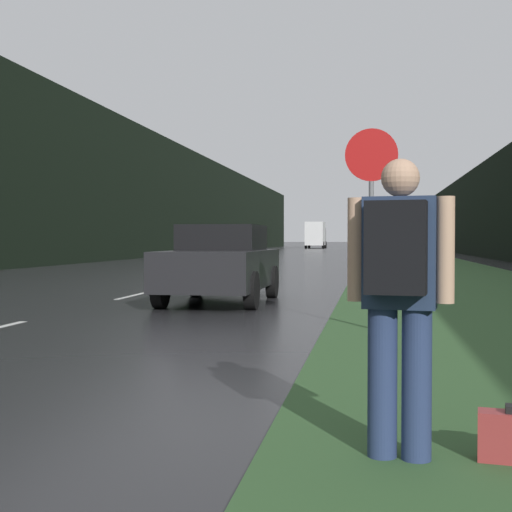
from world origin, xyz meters
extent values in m
cube|color=#33562D|center=(7.60, 40.00, 0.01)|extent=(6.00, 240.00, 0.02)
cube|color=silver|center=(0.00, 15.16, 0.00)|extent=(0.12, 3.00, 0.01)
cube|color=silver|center=(0.00, 22.16, 0.00)|extent=(0.12, 3.00, 0.01)
cube|color=silver|center=(0.00, 29.16, 0.00)|extent=(0.12, 3.00, 0.01)
cube|color=black|center=(-10.60, 50.00, 4.34)|extent=(2.00, 140.00, 8.68)
cube|color=black|center=(13.60, 50.00, 3.23)|extent=(2.00, 140.00, 6.46)
cylinder|color=slate|center=(5.25, 9.52, 1.03)|extent=(0.07, 0.07, 2.06)
cylinder|color=#B71414|center=(5.25, 9.52, 2.43)|extent=(0.73, 0.02, 0.73)
cylinder|color=navy|center=(5.32, 3.63, 0.44)|extent=(0.17, 0.17, 0.87)
cylinder|color=navy|center=(5.51, 3.60, 0.44)|extent=(0.17, 0.17, 0.87)
cube|color=navy|center=(5.42, 3.62, 1.19)|extent=(0.43, 0.28, 0.63)
sphere|color=tan|center=(5.42, 3.62, 1.61)|extent=(0.22, 0.22, 0.22)
cylinder|color=tan|center=(5.17, 3.65, 1.20)|extent=(0.10, 0.10, 0.59)
cylinder|color=tan|center=(5.66, 3.58, 1.20)|extent=(0.10, 0.10, 0.59)
cube|color=black|center=(5.39, 3.42, 1.22)|extent=(0.34, 0.22, 0.50)
cube|color=black|center=(2.30, 13.32, 0.67)|extent=(1.77, 4.26, 0.73)
cube|color=black|center=(2.30, 13.53, 1.29)|extent=(1.51, 1.92, 0.50)
cylinder|color=black|center=(3.14, 12.00, 0.34)|extent=(0.20, 0.69, 0.69)
cylinder|color=black|center=(1.46, 12.00, 0.34)|extent=(0.20, 0.69, 0.69)
cylinder|color=black|center=(3.14, 14.64, 0.34)|extent=(0.20, 0.69, 0.69)
cylinder|color=black|center=(1.46, 14.64, 0.34)|extent=(0.20, 0.69, 0.69)
cube|color=gray|center=(-2.30, 99.08, 1.57)|extent=(2.27, 2.23, 2.34)
cube|color=silver|center=(-2.30, 95.28, 1.96)|extent=(2.39, 5.37, 3.12)
cylinder|color=black|center=(-3.43, 98.86, 0.45)|extent=(0.28, 0.90, 0.90)
cylinder|color=black|center=(-1.16, 98.86, 0.45)|extent=(0.28, 0.90, 0.90)
cylinder|color=black|center=(-3.43, 93.94, 0.45)|extent=(0.28, 0.90, 0.90)
cylinder|color=black|center=(-1.16, 93.94, 0.45)|extent=(0.28, 0.90, 0.90)
camera|label=1|loc=(5.26, -0.47, 1.26)|focal=50.00mm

